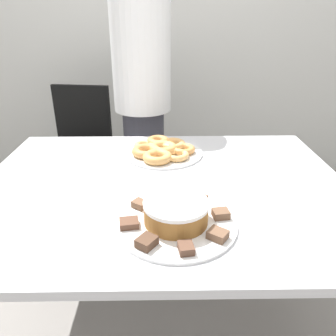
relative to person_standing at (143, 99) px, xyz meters
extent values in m
plane|color=gray|center=(0.12, -0.82, -0.87)|extent=(12.00, 12.00, 0.00)
cube|color=silver|center=(0.12, 0.83, 0.43)|extent=(8.00, 0.05, 2.60)
cube|color=silver|center=(0.12, -0.82, -0.16)|extent=(1.43, 1.09, 0.03)
cylinder|color=silver|center=(-0.54, -0.33, -0.52)|extent=(0.06, 0.06, 0.70)
cylinder|color=silver|center=(0.78, -0.33, -0.52)|extent=(0.06, 0.06, 0.70)
cylinder|color=#383842|center=(0.00, 0.00, -0.47)|extent=(0.25, 0.25, 0.80)
cylinder|color=white|center=(0.00, 0.00, 0.25)|extent=(0.33, 0.33, 0.64)
cylinder|color=black|center=(-0.47, 0.08, -0.86)|extent=(0.44, 0.44, 0.01)
cylinder|color=#262626|center=(-0.47, 0.08, -0.64)|extent=(0.06, 0.06, 0.42)
cube|color=black|center=(-0.47, 0.08, -0.41)|extent=(0.50, 0.50, 0.04)
cube|color=black|center=(-0.44, 0.29, -0.18)|extent=(0.40, 0.09, 0.42)
cylinder|color=white|center=(0.16, -1.09, -0.14)|extent=(0.38, 0.38, 0.01)
cylinder|color=white|center=(0.12, -0.52, -0.14)|extent=(0.37, 0.37, 0.01)
cylinder|color=#9E662D|center=(0.16, -1.09, -0.10)|extent=(0.20, 0.20, 0.06)
cylinder|color=white|center=(0.16, -1.09, -0.07)|extent=(0.20, 0.20, 0.01)
cube|color=brown|center=(0.30, -1.07, -0.12)|extent=(0.06, 0.05, 0.02)
cube|color=brown|center=(0.24, -0.97, -0.12)|extent=(0.06, 0.06, 0.02)
cube|color=brown|center=(0.14, -0.95, -0.12)|extent=(0.05, 0.05, 0.02)
cube|color=brown|center=(0.04, -1.00, -0.12)|extent=(0.06, 0.06, 0.02)
cube|color=brown|center=(0.02, -1.11, -0.12)|extent=(0.06, 0.06, 0.02)
cube|color=#513828|center=(0.07, -1.21, -0.12)|extent=(0.07, 0.07, 0.03)
cube|color=brown|center=(0.18, -1.23, -0.12)|extent=(0.05, 0.05, 0.02)
cube|color=brown|center=(0.28, -1.17, -0.12)|extent=(0.07, 0.07, 0.02)
torus|color=tan|center=(0.12, -0.52, -0.11)|extent=(0.13, 0.13, 0.04)
torus|color=#D18E4C|center=(0.21, -0.52, -0.12)|extent=(0.11, 0.11, 0.03)
torus|color=#E5AD66|center=(0.17, -0.46, -0.11)|extent=(0.12, 0.12, 0.03)
torus|color=#C68447|center=(0.10, -0.43, -0.11)|extent=(0.11, 0.11, 0.04)
torus|color=#E5AD66|center=(0.03, -0.47, -0.12)|extent=(0.10, 0.10, 0.03)
torus|color=#D18E4C|center=(0.04, -0.55, -0.11)|extent=(0.13, 0.13, 0.04)
torus|color=tan|center=(0.09, -0.62, -0.11)|extent=(0.13, 0.13, 0.04)
torus|color=#E5AD66|center=(0.18, -0.59, -0.12)|extent=(0.11, 0.11, 0.03)
camera|label=1|loc=(0.12, -1.94, 0.45)|focal=35.00mm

